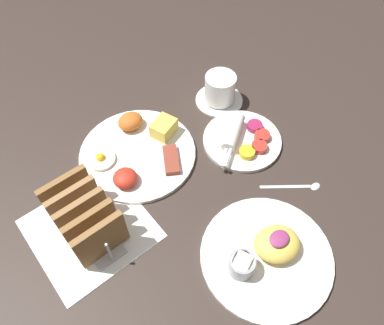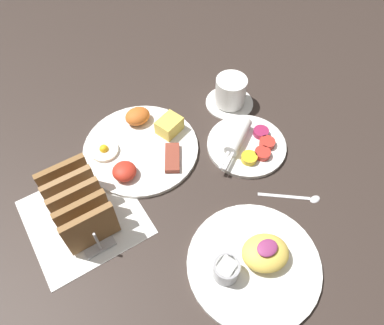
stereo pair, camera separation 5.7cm
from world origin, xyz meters
name	(u,v)px [view 1 (the left image)]	position (x,y,z in m)	size (l,w,h in m)	color
ground_plane	(183,191)	(0.00, 0.00, 0.00)	(3.00, 3.00, 0.00)	#332823
napkin_flat	(90,228)	(-0.20, 0.05, 0.00)	(0.22, 0.22, 0.00)	white
plate_breakfast	(138,150)	(-0.02, 0.15, 0.01)	(0.26, 0.26, 0.05)	white
plate_condiments	(242,139)	(0.19, 0.02, 0.01)	(0.19, 0.18, 0.04)	white
plate_foreground	(267,254)	(0.03, -0.21, 0.01)	(0.25, 0.25, 0.06)	white
toast_rack	(84,217)	(-0.20, 0.05, 0.05)	(0.10, 0.18, 0.10)	#B7B7BC
coffee_cup	(220,90)	(0.24, 0.15, 0.04)	(0.12, 0.12, 0.08)	white
teaspoon	(301,186)	(0.20, -0.15, 0.00)	(0.11, 0.08, 0.01)	silver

